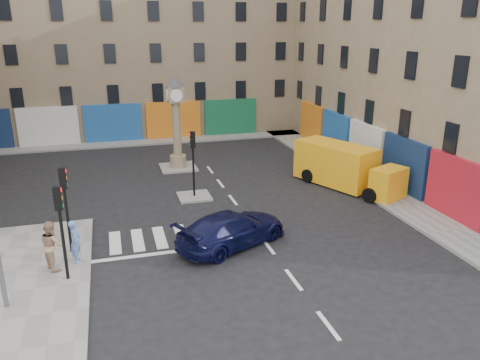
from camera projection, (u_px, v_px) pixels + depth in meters
name	position (u px, v px, depth m)	size (l,w,h in m)	color
ground	(276.00, 256.00, 19.75)	(120.00, 120.00, 0.00)	black
sidewalk_right	(347.00, 171.00, 31.11)	(2.60, 30.00, 0.15)	gray
sidewalk_far	(140.00, 142.00, 38.98)	(32.00, 2.40, 0.15)	gray
island_near	(194.00, 196.00, 26.52)	(1.80, 1.80, 0.12)	gray
island_far	(178.00, 167.00, 32.01)	(2.40, 2.40, 0.12)	gray
building_right	(444.00, 47.00, 30.26)	(10.00, 30.00, 16.00)	#9D8366
building_far	(128.00, 35.00, 41.64)	(32.00, 10.00, 17.00)	#857158
traffic_light_left_near	(60.00, 218.00, 16.96)	(0.28, 0.22, 3.70)	black
traffic_light_left_far	(65.00, 196.00, 19.16)	(0.28, 0.22, 3.70)	black
traffic_light_island	(193.00, 153.00, 25.73)	(0.28, 0.22, 3.70)	black
clock_pillar	(176.00, 117.00, 30.91)	(1.20, 1.20, 6.10)	#9D8366
navy_sedan	(232.00, 229.00, 20.56)	(2.15, 5.29, 1.54)	black
yellow_van	(344.00, 167.00, 27.96)	(4.61, 7.12, 2.50)	#FFAB15
pedestrian_blue	(76.00, 241.00, 18.75)	(0.65, 0.43, 1.80)	#567AC5
pedestrian_tan	(52.00, 245.00, 18.21)	(0.96, 0.75, 1.98)	#A17F63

